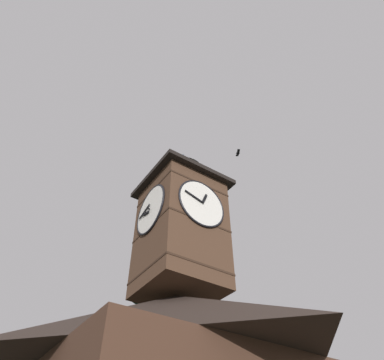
{
  "coord_description": "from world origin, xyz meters",
  "views": [
    {
      "loc": [
        7.24,
        12.71,
        1.75
      ],
      "look_at": [
        -1.43,
        -0.09,
        15.64
      ],
      "focal_mm": 33.74,
      "sensor_mm": 36.0,
      "label": 1
    }
  ],
  "objects": [
    {
      "name": "moon",
      "position": [
        -17.39,
        -28.3,
        16.63
      ],
      "size": [
        1.62,
        1.62,
        1.62
      ],
      "color": "silver"
    },
    {
      "name": "flying_bird_high",
      "position": [
        -4.7,
        0.58,
        19.21
      ],
      "size": [
        0.46,
        0.65,
        0.14
      ],
      "color": "black"
    },
    {
      "name": "clock_tower",
      "position": [
        -0.87,
        -0.25,
        12.47
      ],
      "size": [
        4.26,
        4.26,
        8.99
      ],
      "color": "#4C3323",
      "rests_on": "building_main"
    }
  ]
}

